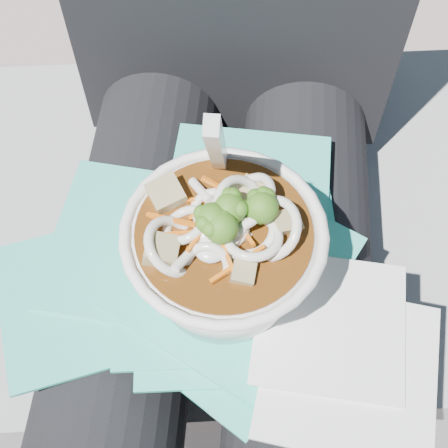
# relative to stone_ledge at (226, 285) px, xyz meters

# --- Properties ---
(ground) EXTENTS (20.00, 20.00, 0.00)m
(ground) POSITION_rel_stone_ledge_xyz_m (0.00, -0.15, -0.22)
(ground) COLOR slate
(ground) RESTS_ON ground
(stone_ledge) EXTENTS (1.06, 0.63, 0.43)m
(stone_ledge) POSITION_rel_stone_ledge_xyz_m (0.00, 0.00, 0.00)
(stone_ledge) COLOR gray
(stone_ledge) RESTS_ON ground
(lap) EXTENTS (0.31, 0.48, 0.14)m
(lap) POSITION_rel_stone_ledge_xyz_m (0.00, -0.15, 0.28)
(lap) COLOR black
(lap) RESTS_ON stone_ledge
(person_body) EXTENTS (0.34, 0.94, 0.98)m
(person_body) POSITION_rel_stone_ledge_xyz_m (0.00, -0.06, 0.32)
(person_body) COLOR black
(person_body) RESTS_ON ground
(plastic_bag) EXTENTS (0.33, 0.30, 0.01)m
(plastic_bag) POSITION_rel_stone_ledge_xyz_m (-0.01, -0.16, 0.36)
(plastic_bag) COLOR #2CB8A4
(plastic_bag) RESTS_ON lap
(napkins) EXTENTS (0.16, 0.18, 0.01)m
(napkins) POSITION_rel_stone_ledge_xyz_m (0.11, -0.23, 0.37)
(napkins) COLOR white
(napkins) RESTS_ON plastic_bag
(udon_bowl) EXTENTS (0.17, 0.17, 0.20)m
(udon_bowl) POSITION_rel_stone_ledge_xyz_m (0.01, -0.17, 0.42)
(udon_bowl) COLOR white
(udon_bowl) RESTS_ON plastic_bag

